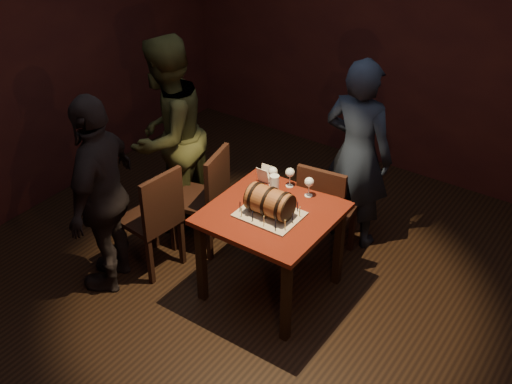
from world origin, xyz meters
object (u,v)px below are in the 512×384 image
pub_table (272,224)px  wine_glass_left (273,172)px  barrel_cake (270,202)px  person_left_front (102,194)px  wine_glass_right (309,183)px  chair_left_front (156,216)px  chair_back (324,209)px  chair_left_rear (207,195)px  person_left_rear (167,136)px  wine_glass_mid (290,173)px  person_back (357,155)px  pint_of_ale (274,184)px

pub_table → wine_glass_left: size_ratio=5.59×
barrel_cake → person_left_front: 1.26m
wine_glass_right → person_left_front: person_left_front is taller
pub_table → person_left_front: 1.28m
chair_left_front → person_left_front: person_left_front is taller
chair_left_front → chair_back: bearing=39.1°
chair_left_rear → person_left_rear: person_left_rear is taller
wine_glass_mid → person_back: bearing=66.7°
wine_glass_left → person_back: size_ratio=0.10×
person_left_rear → pub_table: bearing=70.3°
wine_glass_right → person_back: 0.66m
barrel_cake → pub_table: bearing=104.7°
pub_table → chair_left_front: bearing=-161.7°
wine_glass_left → person_left_rear: (-1.07, -0.01, 0.00)m
pub_table → person_left_rear: bearing=167.0°
wine_glass_mid → chair_left_rear: chair_left_rear is taller
person_left_front → wine_glass_left: bearing=112.2°
barrel_cake → wine_glass_left: 0.41m
chair_left_front → person_back: person_back is taller
wine_glass_mid → chair_back: chair_back is taller
pint_of_ale → barrel_cake: bearing=-62.8°
barrel_cake → wine_glass_left: size_ratio=2.36×
chair_left_front → person_back: 1.71m
person_left_rear → person_left_front: bearing=2.8°
barrel_cake → wine_glass_right: size_ratio=2.36×
barrel_cake → person_left_rear: (-1.28, 0.34, 0.00)m
person_back → wine_glass_right: bearing=84.6°
chair_back → chair_left_rear: 0.97m
chair_left_rear → person_left_rear: 0.63m
chair_back → chair_left_front: same height
pub_table → wine_glass_right: (0.11, 0.33, 0.23)m
wine_glass_right → chair_left_rear: chair_left_rear is taller
chair_left_rear → person_left_front: (-0.36, -0.79, 0.29)m
chair_back → person_left_front: bearing=-137.3°
barrel_cake → chair_left_rear: size_ratio=0.41×
wine_glass_mid → person_back: person_back is taller
chair_back → wine_glass_left: bearing=-144.5°
pub_table → barrel_cake: size_ratio=2.37×
wine_glass_right → chair_left_rear: size_ratio=0.17×
pub_table → wine_glass_mid: 0.44m
person_back → chair_back: bearing=85.2°
chair_left_front → person_left_front: (-0.22, -0.31, 0.29)m
wine_glass_left → wine_glass_mid: same height
barrel_cake → chair_left_front: barrel_cake is taller
pint_of_ale → person_left_front: bearing=-139.8°
pub_table → chair_left_front: 0.95m
barrel_cake → wine_glass_mid: size_ratio=2.36×
pub_table → person_left_rear: (-1.27, 0.29, 0.23)m
pint_of_ale → chair_left_rear: bearing=-175.7°
barrel_cake → chair_left_front: 1.01m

